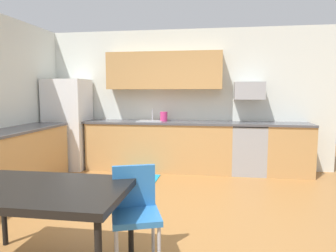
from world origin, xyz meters
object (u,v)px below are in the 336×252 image
oven_range (248,149)px  dining_table (40,194)px  refrigerator (68,124)px  kettle (164,117)px  chair_near_table (135,207)px  microwave (249,91)px

oven_range → dining_table: oven_range is taller
dining_table → refrigerator: bearing=113.2°
dining_table → kettle: kettle is taller
oven_range → dining_table: bearing=-119.5°
oven_range → chair_near_table: oven_range is taller
microwave → dining_table: 4.22m
oven_range → chair_near_table: 3.49m
refrigerator → kettle: 1.90m
dining_table → chair_near_table: size_ratio=1.65×
microwave → kettle: bearing=-178.2°
refrigerator → dining_table: (1.48, -3.45, -0.19)m
dining_table → oven_range: bearing=60.5°
microwave → dining_table: microwave is taller
refrigerator → kettle: size_ratio=8.71×
refrigerator → kettle: bearing=3.9°
dining_table → chair_near_table: 0.78m
microwave → chair_near_table: bearing=-110.9°
refrigerator → microwave: (3.47, 0.18, 0.65)m
microwave → kettle: size_ratio=2.70×
refrigerator → chair_near_table: size_ratio=2.05×
oven_range → chair_near_table: size_ratio=1.07×
oven_range → dining_table: (-1.99, -3.53, 0.22)m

